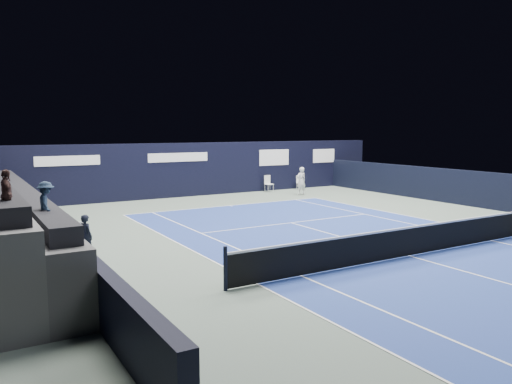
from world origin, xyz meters
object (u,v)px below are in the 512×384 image
folding_chair_back_a (268,182)px  tennis_player (301,181)px  line_judge_chair (80,237)px  folding_chair_back_b (299,181)px  tennis_net (410,240)px

folding_chair_back_a → tennis_player: bearing=-70.4°
folding_chair_back_a → line_judge_chair: size_ratio=0.97×
folding_chair_back_a → folding_chair_back_b: 2.34m
line_judge_chair → tennis_net: size_ratio=0.08×
folding_chair_back_b → tennis_net: 17.21m
folding_chair_back_b → line_judge_chair: (-15.85, -10.43, 0.08)m
folding_chair_back_b → tennis_net: size_ratio=0.07×
folding_chair_back_a → line_judge_chair: bearing=-144.0°
tennis_player → line_judge_chair: bearing=-150.2°
folding_chair_back_a → folding_chair_back_b: size_ratio=1.12×
folding_chair_back_b → line_judge_chair: line_judge_chair is taller
folding_chair_back_b → line_judge_chair: bearing=-168.8°
folding_chair_back_b → folding_chair_back_a: bearing=156.0°
tennis_player → tennis_net: bearing=-112.8°
folding_chair_back_a → tennis_net: size_ratio=0.08×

